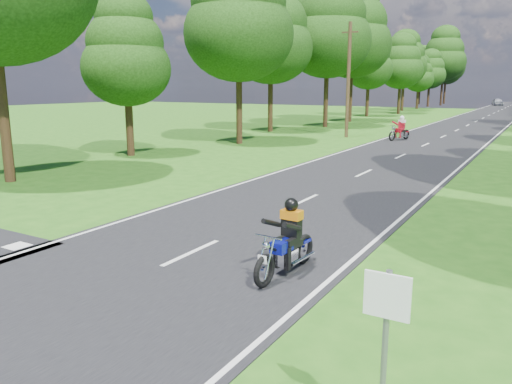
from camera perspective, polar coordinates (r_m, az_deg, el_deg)
The scene contains 9 objects.
ground at distance 10.00m, azimuth -14.53°, elevation -10.06°, with size 160.00×160.00×0.00m, color #225714.
main_road at distance 56.98m, azimuth 23.86°, elevation 7.39°, with size 7.00×140.00×0.02m, color black.
road_markings at distance 55.14m, azimuth 23.48°, elevation 7.31°, with size 7.40×140.00×0.01m.
treeline at distance 66.89m, azimuth 26.82°, elevation 14.78°, with size 40.00×115.35×14.78m.
telegraph_pole at distance 36.72m, azimuth 10.51°, elevation 12.50°, with size 1.20×0.26×8.00m.
road_sign at distance 5.17m, azimuth 14.55°, elevation -15.50°, with size 0.45×0.07×2.00m.
rider_near_blue at distance 9.82m, azimuth 3.42°, elevation -5.21°, with size 0.61×1.83×1.53m, color #0C1186, non-canonical shape.
rider_far_red at distance 35.49m, azimuth 16.09°, elevation 7.04°, with size 0.66×1.99×1.66m, color #B10D1B, non-canonical shape.
distant_car at distance 102.52m, azimuth 25.88°, elevation 9.24°, with size 1.55×3.84×1.31m, color #B9BCC1.
Camera 1 is at (6.66, -6.47, 3.71)m, focal length 35.00 mm.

